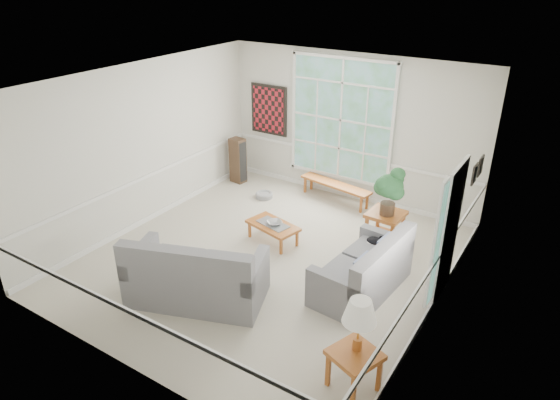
% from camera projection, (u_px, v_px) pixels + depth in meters
% --- Properties ---
extents(floor, '(5.50, 6.00, 0.01)m').
position_uv_depth(floor, '(269.00, 259.00, 8.44)').
color(floor, '#B9B19E').
rests_on(floor, ground).
extents(ceiling, '(5.50, 6.00, 0.02)m').
position_uv_depth(ceiling, '(267.00, 81.00, 7.14)').
color(ceiling, white).
rests_on(ceiling, ground).
extents(wall_back, '(5.50, 0.02, 3.00)m').
position_uv_depth(wall_back, '(350.00, 128.00, 10.07)').
color(wall_back, silver).
rests_on(wall_back, ground).
extents(wall_front, '(5.50, 0.02, 3.00)m').
position_uv_depth(wall_front, '(117.00, 267.00, 5.51)').
color(wall_front, silver).
rests_on(wall_front, ground).
extents(wall_left, '(0.02, 6.00, 3.00)m').
position_uv_depth(wall_left, '(143.00, 146.00, 9.12)').
color(wall_left, silver).
rests_on(wall_left, ground).
extents(wall_right, '(0.02, 6.00, 3.00)m').
position_uv_depth(wall_right, '(444.00, 222.00, 6.46)').
color(wall_right, silver).
rests_on(wall_right, ground).
extents(window_back, '(2.30, 0.08, 2.40)m').
position_uv_depth(window_back, '(341.00, 120.00, 10.07)').
color(window_back, white).
rests_on(window_back, wall_back).
extents(entry_door, '(0.08, 0.90, 2.10)m').
position_uv_depth(entry_door, '(449.00, 232.00, 7.13)').
color(entry_door, white).
rests_on(entry_door, floor).
extents(door_sidelight, '(0.08, 0.26, 1.90)m').
position_uv_depth(door_sidelight, '(436.00, 245.00, 6.61)').
color(door_sidelight, white).
rests_on(door_sidelight, wall_right).
extents(wall_art, '(0.90, 0.06, 1.10)m').
position_uv_depth(wall_art, '(269.00, 110.00, 10.93)').
color(wall_art, '#5B1319').
rests_on(wall_art, wall_back).
extents(wall_frame_near, '(0.04, 0.26, 0.32)m').
position_uv_depth(wall_frame_near, '(474.00, 174.00, 7.79)').
color(wall_frame_near, black).
rests_on(wall_frame_near, wall_right).
extents(wall_frame_far, '(0.04, 0.26, 0.32)m').
position_uv_depth(wall_frame_far, '(480.00, 166.00, 8.09)').
color(wall_frame_far, black).
rests_on(wall_frame_far, wall_right).
extents(loveseat_right, '(1.03, 1.78, 0.93)m').
position_uv_depth(loveseat_right, '(362.00, 264.00, 7.46)').
color(loveseat_right, slate).
rests_on(loveseat_right, floor).
extents(loveseat_front, '(2.18, 1.61, 1.06)m').
position_uv_depth(loveseat_front, '(197.00, 267.00, 7.26)').
color(loveseat_front, slate).
rests_on(loveseat_front, floor).
extents(coffee_table, '(1.03, 0.72, 0.35)m').
position_uv_depth(coffee_table, '(273.00, 233.00, 8.89)').
color(coffee_table, '#A45520').
rests_on(coffee_table, floor).
extents(pewter_bowl, '(0.44, 0.44, 0.08)m').
position_uv_depth(pewter_bowl, '(275.00, 223.00, 8.78)').
color(pewter_bowl, '#96969B').
rests_on(pewter_bowl, coffee_table).
extents(window_bench, '(1.65, 0.58, 0.38)m').
position_uv_depth(window_bench, '(335.00, 192.00, 10.42)').
color(window_bench, '#A45520').
rests_on(window_bench, floor).
extents(end_table, '(0.63, 0.63, 0.60)m').
position_uv_depth(end_table, '(385.00, 228.00, 8.80)').
color(end_table, '#A45520').
rests_on(end_table, floor).
extents(houseplant, '(0.56, 0.56, 0.87)m').
position_uv_depth(houseplant, '(389.00, 191.00, 8.43)').
color(houseplant, '#25592F').
rests_on(houseplant, end_table).
extents(side_table, '(0.67, 0.67, 0.53)m').
position_uv_depth(side_table, '(354.00, 370.00, 5.79)').
color(side_table, '#A45520').
rests_on(side_table, floor).
extents(table_lamp, '(0.50, 0.50, 0.68)m').
position_uv_depth(table_lamp, '(359.00, 325.00, 5.58)').
color(table_lamp, silver).
rests_on(table_lamp, side_table).
extents(pet_bed, '(0.48, 0.48, 0.11)m').
position_uv_depth(pet_bed, '(264.00, 195.00, 10.60)').
color(pet_bed, gray).
rests_on(pet_bed, floor).
extents(floor_speaker, '(0.35, 0.29, 1.02)m').
position_uv_depth(floor_speaker, '(238.00, 160.00, 11.18)').
color(floor_speaker, '#402C1D').
rests_on(floor_speaker, floor).
extents(cat, '(0.29, 0.21, 0.14)m').
position_uv_depth(cat, '(376.00, 241.00, 7.91)').
color(cat, black).
rests_on(cat, loveseat_right).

